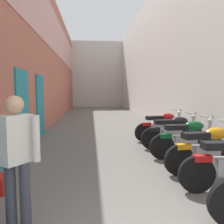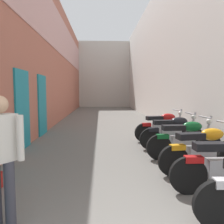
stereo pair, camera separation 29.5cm
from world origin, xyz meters
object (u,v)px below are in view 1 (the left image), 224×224
at_px(motorcycle_fourth, 187,138).
at_px(motorcycle_fifth, 174,131).
at_px(motorcycle_sixth, 162,126).
at_px(pedestrian_by_doorway, 16,154).
at_px(motorcycle_third, 208,148).

xyz_separation_m(motorcycle_fourth, motorcycle_fifth, (0.00, 0.94, 0.00)).
height_order(motorcycle_fourth, motorcycle_sixth, same).
distance_m(motorcycle_fifth, pedestrian_by_doorway, 4.83).
distance_m(motorcycle_third, motorcycle_fifth, 1.94).
relative_size(motorcycle_fifth, pedestrian_by_doorway, 1.18).
height_order(motorcycle_third, motorcycle_fourth, same).
xyz_separation_m(motorcycle_third, motorcycle_sixth, (0.00, 2.98, 0.00)).
relative_size(motorcycle_fifth, motorcycle_sixth, 1.00).
height_order(motorcycle_third, motorcycle_fifth, same).
distance_m(motorcycle_fourth, motorcycle_fifth, 0.94).
height_order(motorcycle_third, motorcycle_sixth, same).
bearing_deg(motorcycle_third, motorcycle_fifth, 90.00).
relative_size(motorcycle_third, motorcycle_fifth, 0.99).
bearing_deg(motorcycle_sixth, motorcycle_fourth, -90.00).
distance_m(motorcycle_fifth, motorcycle_sixth, 1.03).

